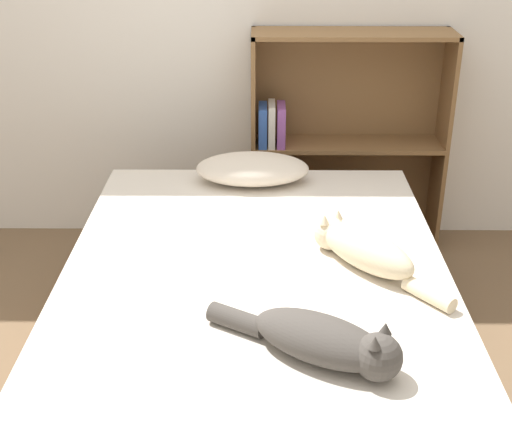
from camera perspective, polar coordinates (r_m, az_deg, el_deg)
name	(u,v)px	position (r m, az deg, el deg)	size (l,w,h in m)	color
ground_plane	(256,387)	(2.73, -0.03, -12.87)	(8.00, 8.00, 0.00)	brown
bed	(256,331)	(2.58, -0.03, -8.54)	(1.36, 1.85, 0.51)	#99754C
pillow	(252,169)	(3.10, -0.29, 4.44)	(0.49, 0.28, 0.13)	beige
cat_light	(362,249)	(2.45, 8.49, -1.95)	(0.43, 0.51, 0.14)	beige
cat_dark	(326,341)	(1.99, 5.64, -9.30)	(0.54, 0.39, 0.15)	#47423D
bookshelf	(341,139)	(3.56, 6.83, 6.76)	(0.94, 0.26, 1.08)	brown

